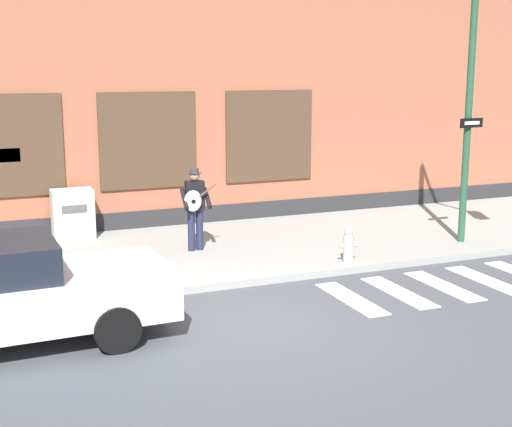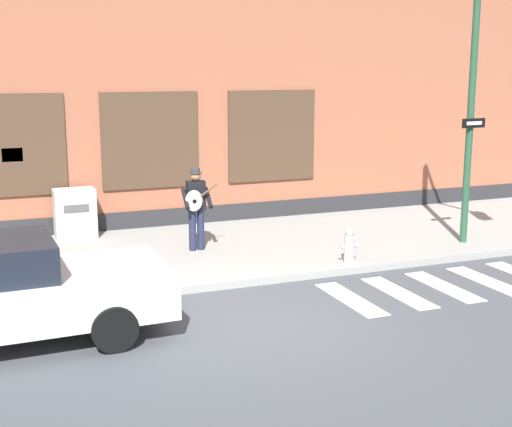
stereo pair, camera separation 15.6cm
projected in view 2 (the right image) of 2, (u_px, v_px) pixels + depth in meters
The scene contains 9 objects.
ground_plane at pixel (255, 323), 11.05m from camera, with size 160.00×160.00×0.00m, color #424449.
sidewalk at pixel (181, 254), 14.88m from camera, with size 28.00×4.91×0.14m.
building_backdrop at pixel (130, 76), 18.21m from camera, with size 28.00×4.06×7.34m.
crosswalk at pixel (465, 284), 13.04m from camera, with size 5.20×1.90×0.01m.
red_car at pixel (2, 293), 10.06m from camera, with size 4.65×2.08×1.53m.
busker at pixel (196, 204), 14.70m from camera, with size 0.71×0.56×1.73m.
traffic_light at pixel (510, 59), 13.93m from camera, with size 0.61×2.89×5.72m.
utility_box at pixel (75, 213), 15.91m from camera, with size 0.90×0.60×1.11m.
fire_hydrant at pixel (349, 245), 13.90m from camera, with size 0.38×0.20×0.70m.
Camera 2 is at (-3.84, -9.75, 3.89)m, focal length 50.00 mm.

